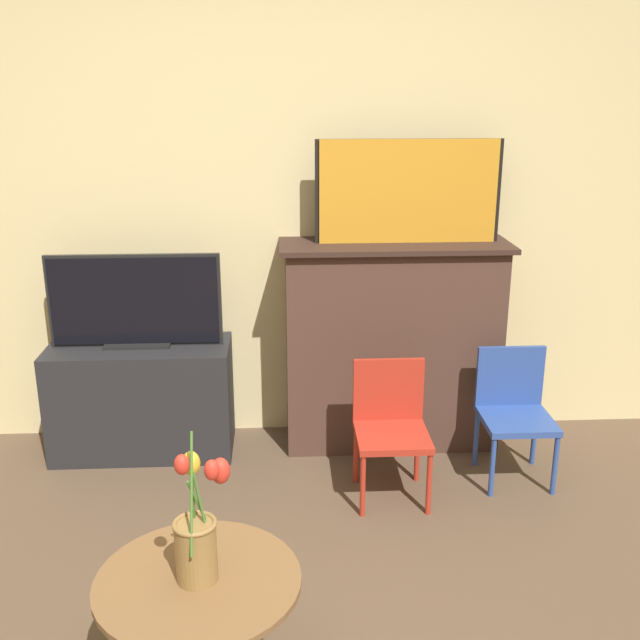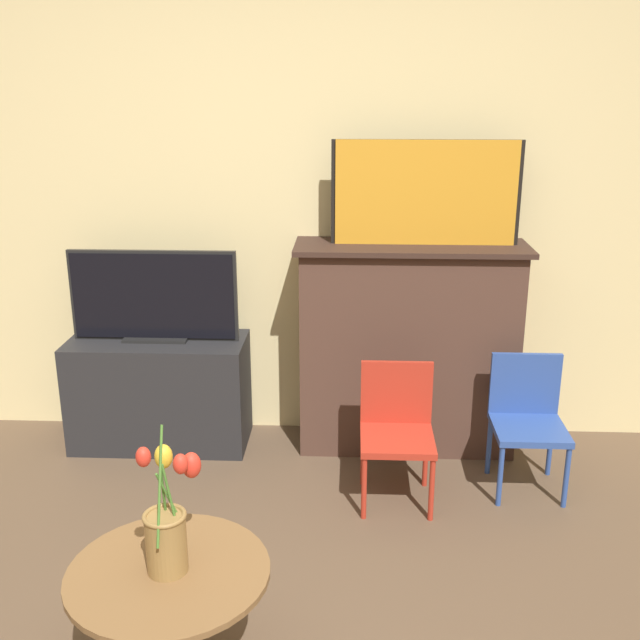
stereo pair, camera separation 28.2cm
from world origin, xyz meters
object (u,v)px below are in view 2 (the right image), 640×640
at_px(painting, 426,193).
at_px(vase_tulips, 168,526).
at_px(tv_monitor, 154,297).
at_px(chair_red, 397,425).
at_px(chair_blue, 527,415).

bearing_deg(painting, vase_tulips, -117.01).
xyz_separation_m(painting, vase_tulips, (-0.87, -1.71, -0.73)).
distance_m(painting, tv_monitor, 1.43).
distance_m(chair_red, vase_tulips, 1.41).
bearing_deg(chair_red, vase_tulips, -121.95).
bearing_deg(tv_monitor, vase_tulips, -74.58).
distance_m(tv_monitor, chair_blue, 1.89).
bearing_deg(tv_monitor, painting, 1.87).
bearing_deg(vase_tulips, chair_red, 58.05).
relative_size(tv_monitor, vase_tulips, 1.76).
height_order(tv_monitor, vase_tulips, tv_monitor).
xyz_separation_m(tv_monitor, chair_red, (1.20, -0.49, -0.44)).
xyz_separation_m(painting, chair_red, (-0.14, -0.53, -0.96)).
relative_size(painting, chair_red, 1.45).
xyz_separation_m(painting, tv_monitor, (-1.33, -0.04, -0.52)).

